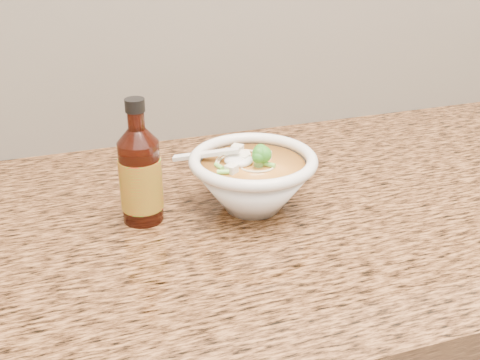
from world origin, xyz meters
name	(u,v)px	position (x,y,z in m)	size (l,w,h in m)	color
counter_slab	(360,202)	(0.00, 1.68, 0.88)	(4.00, 0.68, 0.04)	brown
soup_bowl	(253,181)	(-0.18, 1.68, 0.94)	(0.20, 0.19, 0.10)	silver
hot_sauce_bottle	(140,176)	(-0.34, 1.69, 0.97)	(0.08, 0.08, 0.18)	#3A0F08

